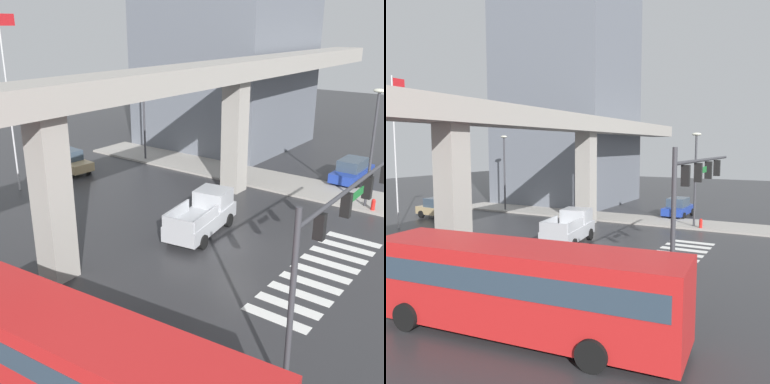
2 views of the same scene
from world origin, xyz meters
TOP-DOWN VIEW (x-y plane):
  - ground_plane at (0.00, 0.00)m, footprint 120.00×120.00m
  - crosswalk_stripes at (-0.00, -4.57)m, footprint 9.35×2.80m
  - elevated_overpass at (0.00, 4.70)m, footprint 54.52×2.52m
  - office_building at (18.57, 12.79)m, footprint 12.15×12.66m
  - sidewalk_east at (10.49, 2.00)m, footprint 4.00×36.00m
  - pickup_truck at (0.52, 2.34)m, footprint 5.33×2.66m
  - city_bus at (-11.83, -2.76)m, footprint 3.51×10.98m
  - sedan_blue at (13.79, -1.11)m, footprint 4.34×2.05m
  - sedan_tan at (3.40, 17.10)m, footprint 2.29×4.45m
  - traffic_signal_mast at (-4.23, -6.68)m, footprint 10.89×0.32m
  - street_lamp_near_corner at (9.29, -3.54)m, footprint 0.44×0.70m
  - street_lamp_mid_block at (9.29, 5.27)m, footprint 0.44×0.70m
  - street_lamp_far_north at (9.29, 14.51)m, footprint 0.44×0.70m
  - fire_hydrant at (8.89, -4.14)m, footprint 0.24×0.24m
  - flagpole at (-1.31, 16.33)m, footprint 1.16×0.12m

SIDE VIEW (x-z plane):
  - ground_plane at x=0.00m, z-range 0.00..0.00m
  - crosswalk_stripes at x=0.00m, z-range 0.00..0.01m
  - sidewalk_east at x=10.49m, z-range 0.00..0.15m
  - fire_hydrant at x=8.89m, z-range 0.01..0.86m
  - sedan_blue at x=13.79m, z-range -0.01..1.71m
  - sedan_tan at x=3.40m, z-range -0.01..1.71m
  - pickup_truck at x=0.52m, z-range -0.05..2.03m
  - city_bus at x=-11.83m, z-range 0.23..3.22m
  - street_lamp_near_corner at x=9.29m, z-range 0.94..8.18m
  - street_lamp_mid_block at x=9.29m, z-range 0.94..8.18m
  - street_lamp_far_north at x=9.29m, z-range 0.94..8.18m
  - traffic_signal_mast at x=-4.23m, z-range 1.56..7.76m
  - flagpole at x=-1.31m, z-range 0.82..12.23m
  - elevated_overpass at x=0.00m, z-range 3.12..11.67m
  - office_building at x=18.57m, z-range 0.00..39.85m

